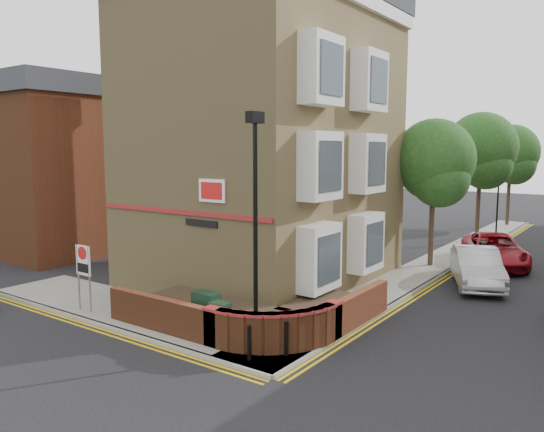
{
  "coord_description": "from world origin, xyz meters",
  "views": [
    {
      "loc": [
        9.99,
        -9.8,
        5.49
      ],
      "look_at": [
        0.14,
        4.0,
        3.31
      ],
      "focal_mm": 35.0,
      "sensor_mm": 36.0,
      "label": 1
    }
  ],
  "objects_px": {
    "lamppost": "(255,230)",
    "silver_car_near": "(477,267)",
    "utility_cabinet_large": "(206,312)",
    "zone_sign": "(83,266)"
  },
  "relations": [
    {
      "from": "lamppost",
      "to": "silver_car_near",
      "type": "height_order",
      "value": "lamppost"
    },
    {
      "from": "lamppost",
      "to": "silver_car_near",
      "type": "relative_size",
      "value": 1.36
    },
    {
      "from": "lamppost",
      "to": "zone_sign",
      "type": "distance_m",
      "value": 6.85
    },
    {
      "from": "zone_sign",
      "to": "silver_car_near",
      "type": "xyz_separation_m",
      "value": [
        9.62,
        11.33,
        -0.88
      ]
    },
    {
      "from": "lamppost",
      "to": "silver_car_near",
      "type": "distance_m",
      "value": 11.35
    },
    {
      "from": "utility_cabinet_large",
      "to": "zone_sign",
      "type": "relative_size",
      "value": 0.55
    },
    {
      "from": "zone_sign",
      "to": "silver_car_near",
      "type": "bearing_deg",
      "value": 49.67
    },
    {
      "from": "silver_car_near",
      "to": "zone_sign",
      "type": "bearing_deg",
      "value": -153.18
    },
    {
      "from": "lamppost",
      "to": "utility_cabinet_large",
      "type": "relative_size",
      "value": 5.25
    },
    {
      "from": "zone_sign",
      "to": "silver_car_near",
      "type": "distance_m",
      "value": 14.89
    }
  ]
}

